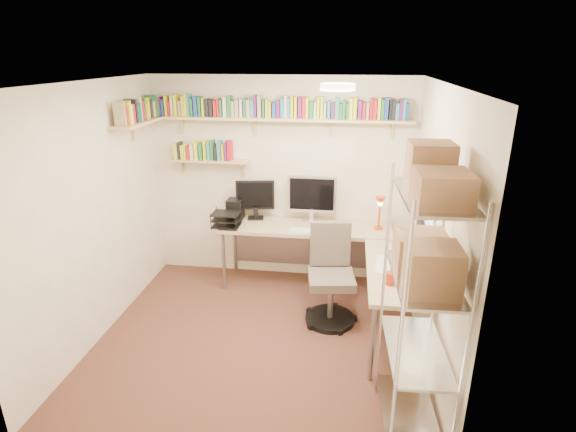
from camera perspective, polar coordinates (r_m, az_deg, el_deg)
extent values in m
plane|color=#4A2920|center=(4.74, -3.75, -15.27)|extent=(3.20, 3.20, 0.00)
cube|color=beige|center=(5.55, -0.96, 4.50)|extent=(3.20, 0.04, 2.50)
cube|color=beige|center=(4.73, -23.47, 0.03)|extent=(0.04, 3.00, 2.50)
cube|color=beige|center=(4.13, 18.14, -2.05)|extent=(0.04, 3.00, 2.50)
cube|color=beige|center=(2.84, -10.45, -11.81)|extent=(3.20, 0.04, 2.50)
cube|color=silver|center=(3.88, -4.61, 16.51)|extent=(3.20, 3.00, 0.04)
cube|color=silver|center=(4.55, 17.32, 4.04)|extent=(0.01, 0.30, 0.42)
cube|color=white|center=(4.19, 18.05, 1.89)|extent=(0.01, 0.28, 0.38)
cylinder|color=#FFEAC6|center=(3.99, 6.32, 15.98)|extent=(0.30, 0.30, 0.06)
cube|color=tan|center=(5.27, -1.22, 12.24)|extent=(3.05, 0.25, 0.03)
cube|color=tan|center=(5.31, -18.24, 11.32)|extent=(0.25, 1.00, 0.03)
cube|color=tan|center=(5.58, -9.85, 6.96)|extent=(0.95, 0.20, 0.02)
cube|color=tan|center=(5.65, -13.46, 11.52)|extent=(0.03, 0.20, 0.20)
cube|color=tan|center=(5.40, -4.32, 11.62)|extent=(0.03, 0.20, 0.20)
cube|color=tan|center=(5.28, 5.47, 11.41)|extent=(0.03, 0.20, 0.20)
cube|color=tan|center=(5.30, 13.19, 11.01)|extent=(0.03, 0.20, 0.20)
cube|color=gold|center=(5.67, -16.43, 13.20)|extent=(0.03, 0.14, 0.20)
cube|color=#5C1A63|center=(5.66, -16.10, 13.05)|extent=(0.02, 0.13, 0.17)
cube|color=#5C1A63|center=(5.64, -15.79, 13.30)|extent=(0.02, 0.13, 0.22)
cube|color=#1D3E98|center=(5.63, -15.43, 13.17)|extent=(0.03, 0.13, 0.19)
cube|color=gold|center=(5.61, -15.05, 13.40)|extent=(0.03, 0.14, 0.23)
cube|color=red|center=(5.60, -14.70, 13.13)|extent=(0.02, 0.14, 0.17)
cube|color=beige|center=(5.59, -14.39, 13.47)|extent=(0.03, 0.13, 0.24)
cube|color=#D0DF29|center=(5.57, -13.97, 13.47)|extent=(0.04, 0.12, 0.24)
cube|color=tan|center=(5.56, -13.43, 13.17)|extent=(0.04, 0.11, 0.17)
cube|color=gold|center=(5.54, -13.06, 13.48)|extent=(0.02, 0.14, 0.23)
cube|color=#D0DF29|center=(5.53, -12.73, 13.59)|extent=(0.03, 0.11, 0.25)
cube|color=teal|center=(5.52, -12.39, 13.60)|extent=(0.02, 0.13, 0.25)
cube|color=#226833|center=(5.51, -12.01, 13.38)|extent=(0.03, 0.14, 0.20)
cube|color=#1D3E98|center=(5.49, -11.51, 13.51)|extent=(0.04, 0.14, 0.23)
cube|color=#226833|center=(5.47, -11.03, 13.51)|extent=(0.03, 0.14, 0.22)
cube|color=#D0DF29|center=(5.46, -10.61, 13.42)|extent=(0.02, 0.13, 0.20)
cube|color=black|center=(5.45, -10.15, 13.40)|extent=(0.04, 0.13, 0.20)
cube|color=black|center=(5.43, -9.64, 13.38)|extent=(0.04, 0.12, 0.19)
cube|color=red|center=(5.42, -9.12, 13.36)|extent=(0.03, 0.14, 0.18)
cube|color=red|center=(5.41, -8.74, 13.46)|extent=(0.02, 0.14, 0.20)
cube|color=#226833|center=(5.40, -8.39, 13.43)|extent=(0.02, 0.15, 0.20)
cube|color=beige|center=(5.38, -7.92, 13.59)|extent=(0.04, 0.13, 0.22)
cube|color=#226833|center=(5.37, -7.39, 13.66)|extent=(0.04, 0.13, 0.24)
cube|color=tan|center=(5.36, -6.90, 13.35)|extent=(0.04, 0.11, 0.18)
cube|color=tan|center=(5.35, -6.41, 13.46)|extent=(0.04, 0.13, 0.20)
cube|color=beige|center=(5.34, -5.90, 13.48)|extent=(0.03, 0.12, 0.20)
cube|color=#226833|center=(5.33, -5.43, 13.54)|extent=(0.03, 0.13, 0.21)
cube|color=tan|center=(5.32, -4.98, 13.47)|extent=(0.04, 0.12, 0.20)
cube|color=teal|center=(5.31, -4.48, 13.46)|extent=(0.04, 0.13, 0.19)
cube|color=#5C1A63|center=(5.30, -4.09, 13.74)|extent=(0.02, 0.13, 0.25)
cube|color=tan|center=(5.29, -3.57, 13.74)|extent=(0.04, 0.15, 0.25)
cube|color=#226833|center=(5.28, -3.04, 13.48)|extent=(0.02, 0.13, 0.20)
cube|color=#D0DF29|center=(5.28, -2.64, 13.49)|extent=(0.02, 0.13, 0.20)
cube|color=gold|center=(5.27, -2.25, 13.38)|extent=(0.03, 0.14, 0.18)
cube|color=#1D3E98|center=(5.26, -1.70, 13.33)|extent=(0.04, 0.12, 0.17)
cube|color=#5C1A63|center=(5.25, -1.19, 13.43)|extent=(0.04, 0.13, 0.19)
cube|color=teal|center=(5.25, -0.66, 13.54)|extent=(0.04, 0.12, 0.21)
cube|color=beige|center=(5.24, -0.23, 13.73)|extent=(0.03, 0.14, 0.25)
cube|color=teal|center=(5.24, 0.14, 13.56)|extent=(0.03, 0.13, 0.22)
cube|color=gold|center=(5.23, 0.56, 13.67)|extent=(0.03, 0.12, 0.24)
cube|color=#D0DF29|center=(5.22, 1.02, 13.66)|extent=(0.03, 0.12, 0.24)
cube|color=#5C1A63|center=(5.22, 1.55, 13.61)|extent=(0.04, 0.13, 0.23)
cube|color=red|center=(5.21, 2.07, 13.61)|extent=(0.04, 0.12, 0.23)
cube|color=#D0DF29|center=(5.21, 2.50, 13.58)|extent=(0.03, 0.13, 0.23)
cube|color=#226833|center=(5.21, 3.01, 13.33)|extent=(0.04, 0.12, 0.19)
cube|color=beige|center=(5.21, 3.49, 13.28)|extent=(0.03, 0.14, 0.18)
cube|color=#D0DF29|center=(5.20, 3.90, 13.60)|extent=(0.03, 0.14, 0.24)
cube|color=#D0DF29|center=(5.20, 4.34, 13.56)|extent=(0.03, 0.14, 0.24)
cube|color=beige|center=(5.20, 4.74, 13.20)|extent=(0.02, 0.13, 0.17)
cube|color=teal|center=(5.20, 5.22, 13.30)|extent=(0.03, 0.13, 0.20)
cube|color=#5C1A63|center=(5.19, 5.74, 13.18)|extent=(0.03, 0.13, 0.18)
cube|color=teal|center=(5.19, 6.26, 13.47)|extent=(0.04, 0.13, 0.23)
cube|color=#226833|center=(5.19, 6.71, 13.11)|extent=(0.03, 0.15, 0.17)
cube|color=#226833|center=(5.19, 7.13, 13.28)|extent=(0.03, 0.14, 0.20)
cube|color=#226833|center=(5.19, 7.58, 13.10)|extent=(0.03, 0.14, 0.18)
cube|color=#D0DF29|center=(5.19, 8.00, 13.37)|extent=(0.03, 0.15, 0.23)
cube|color=gold|center=(5.19, 8.49, 13.38)|extent=(0.04, 0.14, 0.24)
cube|color=#5C1A63|center=(5.19, 9.09, 13.17)|extent=(0.04, 0.12, 0.20)
cube|color=red|center=(5.19, 9.61, 13.03)|extent=(0.03, 0.13, 0.18)
cube|color=tan|center=(5.19, 10.06, 13.03)|extent=(0.03, 0.13, 0.19)
cube|color=red|center=(5.19, 10.51, 13.26)|extent=(0.03, 0.13, 0.23)
cube|color=red|center=(5.19, 10.95, 13.13)|extent=(0.04, 0.13, 0.21)
cube|color=#D0DF29|center=(5.20, 11.46, 13.23)|extent=(0.03, 0.12, 0.24)
cube|color=#226833|center=(5.20, 11.90, 13.09)|extent=(0.03, 0.12, 0.22)
cube|color=#1D3E98|center=(5.20, 12.37, 13.18)|extent=(0.04, 0.12, 0.24)
cube|color=black|center=(5.21, 12.87, 13.03)|extent=(0.02, 0.12, 0.22)
cube|color=black|center=(5.21, 13.21, 13.01)|extent=(0.03, 0.14, 0.22)
cube|color=teal|center=(5.21, 13.65, 12.78)|extent=(0.04, 0.14, 0.18)
cube|color=#5C1A63|center=(5.22, 14.09, 13.01)|extent=(0.03, 0.14, 0.23)
cube|color=teal|center=(5.22, 14.49, 12.99)|extent=(0.03, 0.14, 0.23)
cube|color=#1D3E98|center=(5.23, 14.86, 12.71)|extent=(0.03, 0.14, 0.18)
cube|color=tan|center=(4.91, -20.61, 12.04)|extent=(0.12, 0.03, 0.24)
cube|color=red|center=(4.95, -20.32, 11.78)|extent=(0.11, 0.03, 0.18)
cube|color=#D0DF29|center=(4.99, -20.09, 12.12)|extent=(0.14, 0.04, 0.23)
cube|color=#D0DF29|center=(5.03, -19.88, 12.25)|extent=(0.11, 0.03, 0.24)
cube|color=beige|center=(5.06, -19.68, 12.09)|extent=(0.11, 0.03, 0.20)
cube|color=red|center=(5.09, -19.50, 12.15)|extent=(0.12, 0.04, 0.20)
cube|color=black|center=(5.13, -19.30, 12.47)|extent=(0.14, 0.04, 0.24)
cube|color=#226833|center=(5.17, -19.03, 12.25)|extent=(0.11, 0.04, 0.19)
cube|color=teal|center=(5.21, -18.80, 12.38)|extent=(0.14, 0.03, 0.20)
cube|color=beige|center=(5.24, -18.66, 12.72)|extent=(0.11, 0.03, 0.25)
cube|color=red|center=(5.28, -18.43, 12.55)|extent=(0.13, 0.03, 0.20)
cube|color=#226833|center=(5.32, -18.26, 12.76)|extent=(0.13, 0.02, 0.23)
cube|color=gold|center=(5.35, -18.07, 12.50)|extent=(0.13, 0.03, 0.17)
cube|color=gold|center=(5.39, -17.88, 12.88)|extent=(0.14, 0.04, 0.23)
cube|color=black|center=(5.44, -17.65, 12.85)|extent=(0.15, 0.04, 0.21)
cube|color=#5C1A63|center=(5.47, -17.48, 12.83)|extent=(0.14, 0.03, 0.20)
cube|color=teal|center=(5.51, -17.29, 12.77)|extent=(0.11, 0.03, 0.17)
cube|color=#D0DF29|center=(5.55, -17.10, 12.86)|extent=(0.11, 0.04, 0.18)
cube|color=#226833|center=(5.59, -16.93, 13.25)|extent=(0.14, 0.03, 0.24)
cube|color=#226833|center=(5.62, -16.76, 13.14)|extent=(0.15, 0.04, 0.21)
cube|color=beige|center=(5.66, -16.59, 13.28)|extent=(0.11, 0.04, 0.22)
cube|color=#D0DF29|center=(5.70, -13.90, 8.09)|extent=(0.04, 0.14, 0.20)
cube|color=black|center=(5.68, -13.52, 8.10)|extent=(0.03, 0.13, 0.20)
cube|color=#D0DF29|center=(5.67, -13.12, 7.95)|extent=(0.04, 0.13, 0.17)
cube|color=#D0DF29|center=(5.65, -12.79, 8.04)|extent=(0.02, 0.13, 0.19)
cube|color=red|center=(5.64, -12.40, 7.95)|extent=(0.04, 0.14, 0.17)
cube|color=beige|center=(5.63, -11.96, 8.03)|extent=(0.04, 0.14, 0.19)
cube|color=#D0DF29|center=(5.61, -11.44, 8.17)|extent=(0.04, 0.14, 0.21)
cube|color=#226833|center=(5.59, -10.88, 8.05)|extent=(0.04, 0.15, 0.19)
cube|color=gold|center=(5.57, -10.40, 8.26)|extent=(0.03, 0.14, 0.23)
cube|color=teal|center=(5.56, -9.95, 8.16)|extent=(0.04, 0.11, 0.21)
cube|color=#226833|center=(5.54, -9.51, 8.29)|extent=(0.03, 0.12, 0.24)
cube|color=black|center=(5.54, -9.08, 8.00)|extent=(0.03, 0.14, 0.18)
cube|color=teal|center=(5.52, -8.64, 8.23)|extent=(0.04, 0.13, 0.23)
cube|color=gold|center=(5.51, -8.17, 8.06)|extent=(0.03, 0.12, 0.20)
cube|color=#5C1A63|center=(5.49, -7.78, 8.22)|extent=(0.02, 0.15, 0.23)
cube|color=red|center=(5.48, -7.37, 8.24)|extent=(0.04, 0.12, 0.23)
cube|color=tan|center=(5.39, 2.29, -1.36)|extent=(2.03, 0.64, 0.04)
cube|color=tan|center=(4.46, 14.09, -6.79)|extent=(0.64, 1.39, 0.04)
cylinder|color=gray|center=(5.48, -8.14, -5.70)|extent=(0.04, 0.04, 0.75)
cylinder|color=gray|center=(5.95, -6.76, -3.51)|extent=(0.04, 0.04, 0.75)
cylinder|color=gray|center=(5.83, 15.18, -4.62)|extent=(0.04, 0.04, 0.75)
cylinder|color=gray|center=(4.09, 10.63, -15.66)|extent=(0.04, 0.04, 0.75)
cylinder|color=gray|center=(4.16, 18.28, -15.75)|extent=(0.04, 0.04, 0.75)
cube|color=gray|center=(5.78, 2.52, -3.52)|extent=(1.92, 0.02, 0.59)
cube|color=silver|center=(5.39, 3.05, 2.81)|extent=(0.59, 0.03, 0.45)
cube|color=black|center=(5.37, 3.03, 2.74)|extent=(0.53, 0.00, 0.39)
cube|color=black|center=(5.50, -4.19, 2.67)|extent=(0.47, 0.03, 0.36)
cube|color=black|center=(4.38, 16.35, -2.42)|extent=(0.03, 0.62, 0.41)
cube|color=silver|center=(4.38, 16.08, -2.41)|extent=(0.00, 0.56, 0.35)
cube|color=white|center=(5.20, 2.67, -1.86)|extent=(0.45, 0.14, 0.02)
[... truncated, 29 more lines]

